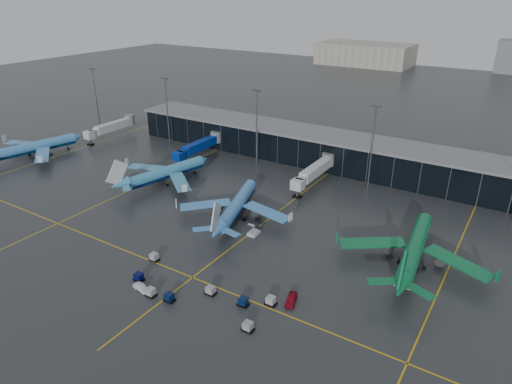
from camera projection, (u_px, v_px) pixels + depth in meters
The scene contains 13 objects.
ground at pixel (200, 235), 112.59m from camera, with size 600.00×600.00×0.00m, color #282B2D.
terminal_pier at pixel (311, 146), 158.11m from camera, with size 142.00×17.00×10.70m.
jet_bridges at pixel (198, 146), 160.86m from camera, with size 94.00×27.50×7.20m.
flood_masts at pixel (310, 134), 142.98m from camera, with size 203.00×0.50×25.50m.
taxi_lines at pixel (257, 228), 115.89m from camera, with size 220.00×120.00×0.02m.
airliner_klm_west at pixel (35, 141), 162.14m from camera, with size 34.00×38.72×11.90m, color #4292D9, non-canonical shape.
airliner_arkefly at pixel (166, 166), 140.51m from camera, with size 32.07×36.52×11.22m, color #3D98C9, non-canonical shape.
airliner_klm_near at pixel (237, 197), 119.40m from camera, with size 31.92×36.36×11.17m, color #438CDC, non-canonical shape.
airliner_aer_lingus at pixel (416, 239), 99.07m from camera, with size 34.36×39.13×12.02m, color #0D6D3B, non-canonical shape.
baggage_carts at pixel (196, 292), 90.39m from camera, with size 32.47×11.90×1.70m.
mobile_airstair at pixel (254, 232), 112.56m from camera, with size 2.32×3.28×3.45m.
service_van_red at pixel (291, 299), 88.23m from camera, with size 1.86×4.62×1.58m, color maroon.
service_van_white at pixel (141, 288), 91.85m from camera, with size 1.40×4.01×1.32m, color silver.
Camera 1 is at (64.17, -75.62, 56.08)m, focal length 32.00 mm.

